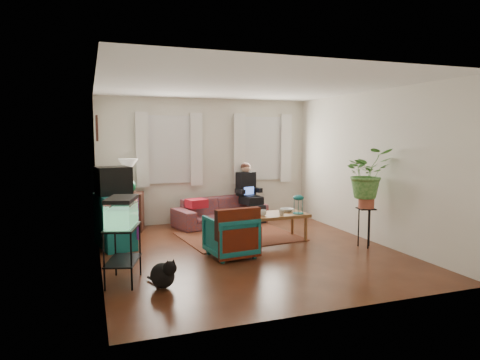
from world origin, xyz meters
name	(u,v)px	position (x,y,z in m)	size (l,w,h in m)	color
floor	(248,251)	(0.00, 0.00, 0.00)	(4.50, 5.00, 0.01)	#4F2B14
ceiling	(249,86)	(0.00, 0.00, 2.60)	(4.50, 5.00, 0.01)	white
wall_back	(207,161)	(0.00, 2.50, 1.30)	(4.50, 0.01, 2.60)	silver
wall_front	(335,188)	(0.00, -2.50, 1.30)	(4.50, 0.01, 2.60)	silver
wall_left	(98,174)	(-2.25, 0.00, 1.30)	(0.01, 5.00, 2.60)	silver
wall_right	(369,166)	(2.25, 0.00, 1.30)	(0.01, 5.00, 2.60)	silver
window_left	(169,150)	(-0.80, 2.48, 1.55)	(1.08, 0.04, 1.38)	white
window_right	(262,148)	(1.25, 2.48, 1.55)	(1.08, 0.04, 1.38)	white
curtains_left	(170,150)	(-0.80, 2.40, 1.55)	(1.36, 0.06, 1.50)	white
curtains_right	(263,149)	(1.25, 2.40, 1.55)	(1.36, 0.06, 1.50)	white
picture_frame	(97,128)	(-2.21, 0.85, 1.95)	(0.04, 0.32, 0.40)	#3D2616
area_rug	(239,236)	(0.17, 0.93, 0.01)	(2.00, 1.60, 0.01)	brown
sofa	(221,207)	(0.16, 2.05, 0.38)	(1.92, 0.76, 0.75)	brown
seated_person	(248,195)	(0.83, 2.22, 0.57)	(0.48, 0.59, 1.14)	black
side_table	(130,212)	(-1.65, 2.15, 0.37)	(0.50, 0.50, 0.73)	#371C14
table_lamp	(129,177)	(-1.65, 2.15, 1.05)	(0.38, 0.38, 0.67)	white
dresser	(115,221)	(-1.99, 0.99, 0.43)	(0.48, 0.96, 0.86)	#106265
crt_tv	(113,181)	(-1.99, 1.09, 1.09)	(0.53, 0.48, 0.46)	black
aquarium_stand	(123,255)	(-2.00, -0.86, 0.36)	(0.36, 0.64, 0.71)	black
aquarium	(122,212)	(-2.00, -0.86, 0.90)	(0.32, 0.58, 0.38)	#7FD899
black_cat	(162,273)	(-1.57, -1.23, 0.19)	(0.29, 0.45, 0.38)	black
armchair	(231,234)	(-0.37, -0.20, 0.35)	(0.68, 0.63, 0.69)	#115F67
serape_throw	(238,228)	(-0.33, -0.47, 0.49)	(0.70, 0.16, 0.57)	#9E0A0A
coffee_table	(274,227)	(0.66, 0.48, 0.24)	(1.15, 0.63, 0.48)	olive
cup_a	(263,213)	(0.40, 0.36, 0.53)	(0.13, 0.13, 0.10)	white
cup_b	(281,213)	(0.72, 0.29, 0.53)	(0.10, 0.10, 0.10)	beige
bowl	(287,210)	(0.97, 0.60, 0.50)	(0.23, 0.23, 0.06)	white
snack_tray	(254,212)	(0.34, 0.62, 0.50)	(0.36, 0.36, 0.04)	#B21414
birdcage	(298,204)	(1.06, 0.34, 0.64)	(0.19, 0.19, 0.34)	#115B6B
plant_stand	(365,228)	(1.90, -0.43, 0.33)	(0.28, 0.28, 0.65)	black
potted_plant	(367,181)	(1.90, -0.43, 1.10)	(0.74, 0.64, 0.83)	#599947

